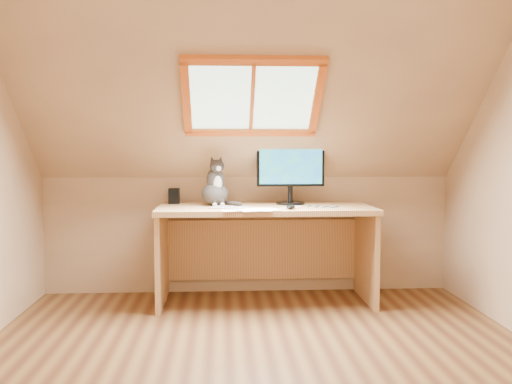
{
  "coord_description": "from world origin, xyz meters",
  "views": [
    {
      "loc": [
        -0.22,
        -3.17,
        1.25
      ],
      "look_at": [
        0.03,
        1.0,
        0.93
      ],
      "focal_mm": 40.0,
      "sensor_mm": 36.0,
      "label": 1
    }
  ],
  "objects": [
    {
      "name": "desk",
      "position": [
        0.12,
        1.45,
        0.55
      ],
      "size": [
        1.72,
        0.75,
        0.79
      ],
      "color": "tan",
      "rests_on": "ground"
    },
    {
      "name": "room_shell",
      "position": [
        0.0,
        -0.09,
        1.43
      ],
      "size": [
        3.52,
        3.52,
        2.41
      ],
      "color": "tan",
      "rests_on": "ground"
    },
    {
      "name": "papers",
      "position": [
        -0.01,
        1.12,
        0.79
      ],
      "size": [
        0.35,
        0.3,
        0.01
      ],
      "color": "white",
      "rests_on": "desk"
    },
    {
      "name": "monitor",
      "position": [
        0.34,
        1.51,
        1.08
      ],
      "size": [
        0.56,
        0.24,
        0.52
      ],
      "color": "black",
      "rests_on": "desk"
    },
    {
      "name": "graphics_tablet",
      "position": [
        -0.17,
        1.21,
        0.79
      ],
      "size": [
        0.33,
        0.3,
        0.01
      ],
      "primitive_type": "cube",
      "rotation": [
        0.0,
        0.0,
        -0.48
      ],
      "color": "#B2B2B7",
      "rests_on": "desk"
    },
    {
      "name": "cables",
      "position": [
        0.47,
        1.26,
        0.79
      ],
      "size": [
        0.51,
        0.26,
        0.01
      ],
      "color": "silver",
      "rests_on": "desk"
    },
    {
      "name": "cat",
      "position": [
        -0.28,
        1.47,
        0.93
      ],
      "size": [
        0.28,
        0.32,
        0.41
      ],
      "color": "#393533",
      "rests_on": "desk"
    },
    {
      "name": "ground",
      "position": [
        0.0,
        0.0,
        0.0
      ],
      "size": [
        3.5,
        3.5,
        0.0
      ],
      "primitive_type": "plane",
      "color": "brown",
      "rests_on": "ground"
    },
    {
      "name": "mouse",
      "position": [
        0.3,
        1.13,
        0.8
      ],
      "size": [
        0.1,
        0.13,
        0.04
      ],
      "primitive_type": "ellipsoid",
      "rotation": [
        0.0,
        0.0,
        -0.39
      ],
      "color": "black",
      "rests_on": "desk"
    },
    {
      "name": "desk_speaker",
      "position": [
        -0.63,
        1.63,
        0.85
      ],
      "size": [
        0.09,
        0.09,
        0.13
      ],
      "primitive_type": "cube",
      "rotation": [
        0.0,
        0.0,
        -0.01
      ],
      "color": "black",
      "rests_on": "desk"
    }
  ]
}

